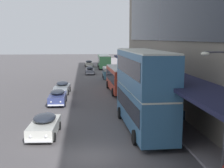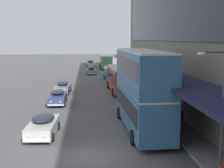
{
  "view_description": "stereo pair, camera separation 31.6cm",
  "coord_description": "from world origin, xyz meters",
  "px_view_note": "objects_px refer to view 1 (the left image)",
  "views": [
    {
      "loc": [
        -0.38,
        -17.48,
        6.91
      ],
      "look_at": [
        2.59,
        15.47,
        2.05
      ],
      "focal_mm": 50.0,
      "sensor_mm": 36.0,
      "label": 1
    },
    {
      "loc": [
        -0.07,
        -17.5,
        6.91
      ],
      "look_at": [
        2.59,
        15.47,
        2.05
      ],
      "focal_mm": 50.0,
      "sensor_mm": 36.0,
      "label": 2
    }
  ],
  "objects_px": {
    "vw_van": "(108,72)",
    "pedestrian_at_kerb": "(181,117)",
    "sedan_oncoming_front": "(58,97)",
    "sedan_oncoming_rear": "(90,70)",
    "transit_bus_kerbside_rear": "(104,61)",
    "transit_bus_kerbside_far": "(143,88)",
    "transit_bus_kerbside_front": "(119,78)",
    "sedan_lead_mid": "(89,63)",
    "sedan_second_near": "(62,87)",
    "street_lamp": "(223,102)",
    "sedan_trailing_near": "(44,125)"
  },
  "relations": [
    {
      "from": "transit_bus_kerbside_rear",
      "to": "pedestrian_at_kerb",
      "type": "distance_m",
      "value": 50.73
    },
    {
      "from": "transit_bus_kerbside_far",
      "to": "sedan_oncoming_rear",
      "type": "height_order",
      "value": "transit_bus_kerbside_far"
    },
    {
      "from": "sedan_second_near",
      "to": "pedestrian_at_kerb",
      "type": "bearing_deg",
      "value": -61.02
    },
    {
      "from": "sedan_oncoming_front",
      "to": "sedan_trailing_near",
      "type": "relative_size",
      "value": 0.96
    },
    {
      "from": "sedan_trailing_near",
      "to": "sedan_oncoming_front",
      "type": "bearing_deg",
      "value": 89.75
    },
    {
      "from": "vw_van",
      "to": "street_lamp",
      "type": "distance_m",
      "value": 39.19
    },
    {
      "from": "transit_bus_kerbside_rear",
      "to": "sedan_second_near",
      "type": "relative_size",
      "value": 2.33
    },
    {
      "from": "transit_bus_kerbside_far",
      "to": "sedan_second_near",
      "type": "height_order",
      "value": "transit_bus_kerbside_far"
    },
    {
      "from": "sedan_lead_mid",
      "to": "sedan_second_near",
      "type": "xyz_separation_m",
      "value": [
        -3.97,
        -37.58,
        -0.01
      ]
    },
    {
      "from": "sedan_second_near",
      "to": "sedan_oncoming_rear",
      "type": "bearing_deg",
      "value": 79.42
    },
    {
      "from": "transit_bus_kerbside_rear",
      "to": "pedestrian_at_kerb",
      "type": "bearing_deg",
      "value": -87.31
    },
    {
      "from": "sedan_oncoming_rear",
      "to": "pedestrian_at_kerb",
      "type": "relative_size",
      "value": 2.51
    },
    {
      "from": "transit_bus_kerbside_rear",
      "to": "sedan_lead_mid",
      "type": "relative_size",
      "value": 2.29
    },
    {
      "from": "sedan_oncoming_front",
      "to": "pedestrian_at_kerb",
      "type": "bearing_deg",
      "value": -48.56
    },
    {
      "from": "street_lamp",
      "to": "transit_bus_kerbside_front",
      "type": "bearing_deg",
      "value": 95.21
    },
    {
      "from": "vw_van",
      "to": "pedestrian_at_kerb",
      "type": "bearing_deg",
      "value": -84.9
    },
    {
      "from": "transit_bus_kerbside_rear",
      "to": "sedan_oncoming_front",
      "type": "height_order",
      "value": "transit_bus_kerbside_rear"
    },
    {
      "from": "transit_bus_kerbside_front",
      "to": "vw_van",
      "type": "height_order",
      "value": "transit_bus_kerbside_front"
    },
    {
      "from": "sedan_trailing_near",
      "to": "vw_van",
      "type": "bearing_deg",
      "value": 77.43
    },
    {
      "from": "transit_bus_kerbside_front",
      "to": "transit_bus_kerbside_rear",
      "type": "distance_m",
      "value": 32.6
    },
    {
      "from": "transit_bus_kerbside_rear",
      "to": "street_lamp",
      "type": "distance_m",
      "value": 57.81
    },
    {
      "from": "transit_bus_kerbside_rear",
      "to": "sedan_lead_mid",
      "type": "bearing_deg",
      "value": 126.76
    },
    {
      "from": "transit_bus_kerbside_front",
      "to": "sedan_lead_mid",
      "type": "distance_m",
      "value": 37.4
    },
    {
      "from": "transit_bus_kerbside_rear",
      "to": "transit_bus_kerbside_far",
      "type": "bearing_deg",
      "value": -90.3
    },
    {
      "from": "sedan_second_near",
      "to": "sedan_oncoming_front",
      "type": "bearing_deg",
      "value": -90.41
    },
    {
      "from": "transit_bus_kerbside_front",
      "to": "transit_bus_kerbside_far",
      "type": "height_order",
      "value": "transit_bus_kerbside_far"
    },
    {
      "from": "transit_bus_kerbside_front",
      "to": "sedan_second_near",
      "type": "bearing_deg",
      "value": -177.3
    },
    {
      "from": "sedan_second_near",
      "to": "sedan_trailing_near",
      "type": "bearing_deg",
      "value": -90.31
    },
    {
      "from": "sedan_oncoming_front",
      "to": "pedestrian_at_kerb",
      "type": "relative_size",
      "value": 2.48
    },
    {
      "from": "sedan_second_near",
      "to": "sedan_trailing_near",
      "type": "xyz_separation_m",
      "value": [
        -0.09,
        -17.41,
        0.0
      ]
    },
    {
      "from": "vw_van",
      "to": "pedestrian_at_kerb",
      "type": "distance_m",
      "value": 32.08
    },
    {
      "from": "sedan_trailing_near",
      "to": "pedestrian_at_kerb",
      "type": "distance_m",
      "value": 9.92
    },
    {
      "from": "street_lamp",
      "to": "sedan_oncoming_rear",
      "type": "bearing_deg",
      "value": 97.09
    },
    {
      "from": "sedan_oncoming_rear",
      "to": "street_lamp",
      "type": "distance_m",
      "value": 46.22
    },
    {
      "from": "sedan_lead_mid",
      "to": "sedan_trailing_near",
      "type": "xyz_separation_m",
      "value": [
        -4.06,
        -54.99,
        -0.01
      ]
    },
    {
      "from": "sedan_oncoming_front",
      "to": "street_lamp",
      "type": "relative_size",
      "value": 0.74
    },
    {
      "from": "sedan_oncoming_rear",
      "to": "vw_van",
      "type": "height_order",
      "value": "vw_van"
    },
    {
      "from": "transit_bus_kerbside_front",
      "to": "transit_bus_kerbside_rear",
      "type": "bearing_deg",
      "value": 89.81
    },
    {
      "from": "vw_van",
      "to": "transit_bus_kerbside_far",
      "type": "bearing_deg",
      "value": -89.6
    },
    {
      "from": "transit_bus_kerbside_front",
      "to": "sedan_trailing_near",
      "type": "xyz_separation_m",
      "value": [
        -7.42,
        -17.75,
        -1.08
      ]
    },
    {
      "from": "transit_bus_kerbside_far",
      "to": "sedan_oncoming_rear",
      "type": "distance_m",
      "value": 37.87
    },
    {
      "from": "transit_bus_kerbside_front",
      "to": "sedan_second_near",
      "type": "relative_size",
      "value": 2.16
    },
    {
      "from": "transit_bus_kerbside_front",
      "to": "pedestrian_at_kerb",
      "type": "relative_size",
      "value": 5.12
    },
    {
      "from": "transit_bus_kerbside_rear",
      "to": "transit_bus_kerbside_front",
      "type": "bearing_deg",
      "value": -90.19
    },
    {
      "from": "transit_bus_kerbside_front",
      "to": "vw_van",
      "type": "xyz_separation_m",
      "value": [
        -0.36,
        13.88,
        -0.75
      ]
    },
    {
      "from": "sedan_oncoming_rear",
      "to": "sedan_trailing_near",
      "type": "distance_m",
      "value": 38.61
    },
    {
      "from": "sedan_lead_mid",
      "to": "transit_bus_kerbside_front",
      "type": "bearing_deg",
      "value": -84.85
    },
    {
      "from": "sedan_second_near",
      "to": "pedestrian_at_kerb",
      "type": "xyz_separation_m",
      "value": [
        9.81,
        -17.72,
        0.41
      ]
    },
    {
      "from": "transit_bus_kerbside_far",
      "to": "street_lamp",
      "type": "bearing_deg",
      "value": -73.29
    },
    {
      "from": "transit_bus_kerbside_rear",
      "to": "transit_bus_kerbside_far",
      "type": "xyz_separation_m",
      "value": [
        -0.26,
        -49.6,
        1.48
      ]
    }
  ]
}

